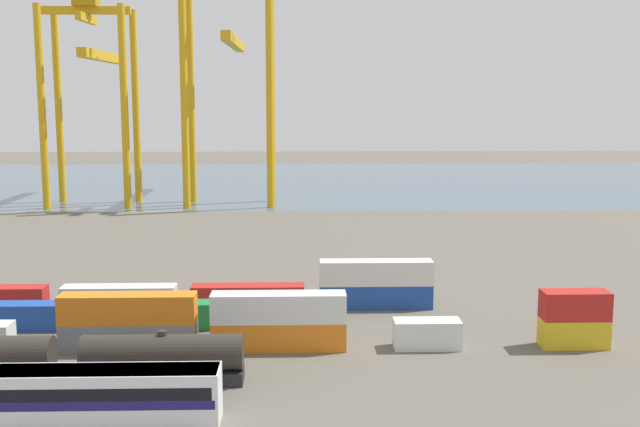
# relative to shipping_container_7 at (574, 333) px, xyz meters

# --- Properties ---
(ground_plane) EXTENTS (420.00, 420.00, 0.00)m
(ground_plane) POSITION_rel_shipping_container_7_xyz_m (-41.73, 45.99, -1.30)
(ground_plane) COLOR #5B564C
(harbour_water) EXTENTS (400.00, 110.00, 0.01)m
(harbour_water) POSITION_rel_shipping_container_7_xyz_m (-41.73, 139.96, -1.30)
(harbour_water) COLOR #475B6B
(harbour_water) RESTS_ON ground_plane
(shipping_container_2) EXTENTS (12.10, 2.44, 2.60)m
(shipping_container_2) POSITION_rel_shipping_container_7_xyz_m (-40.31, 0.00, 0.00)
(shipping_container_2) COLOR slate
(shipping_container_2) RESTS_ON ground_plane
(shipping_container_3) EXTENTS (12.10, 2.44, 2.60)m
(shipping_container_3) POSITION_rel_shipping_container_7_xyz_m (-40.31, 0.00, 2.60)
(shipping_container_3) COLOR orange
(shipping_container_3) RESTS_ON shipping_container_2
(shipping_container_4) EXTENTS (12.10, 2.44, 2.60)m
(shipping_container_4) POSITION_rel_shipping_container_7_xyz_m (-26.87, 0.00, 0.00)
(shipping_container_4) COLOR orange
(shipping_container_4) RESTS_ON ground_plane
(shipping_container_5) EXTENTS (12.10, 2.44, 2.60)m
(shipping_container_5) POSITION_rel_shipping_container_7_xyz_m (-26.87, 0.00, 2.60)
(shipping_container_5) COLOR silver
(shipping_container_5) RESTS_ON shipping_container_4
(shipping_container_6) EXTENTS (6.04, 2.44, 2.60)m
(shipping_container_6) POSITION_rel_shipping_container_7_xyz_m (-13.44, 0.00, 0.00)
(shipping_container_6) COLOR silver
(shipping_container_6) RESTS_ON ground_plane
(shipping_container_7) EXTENTS (6.04, 2.44, 2.60)m
(shipping_container_7) POSITION_rel_shipping_container_7_xyz_m (0.00, 0.00, 0.00)
(shipping_container_7) COLOR gold
(shipping_container_7) RESTS_ON ground_plane
(shipping_container_8) EXTENTS (6.04, 2.44, 2.60)m
(shipping_container_8) POSITION_rel_shipping_container_7_xyz_m (0.00, 0.00, 2.60)
(shipping_container_8) COLOR #AD211C
(shipping_container_8) RESTS_ON shipping_container_7
(shipping_container_11) EXTENTS (12.10, 2.44, 2.60)m
(shipping_container_11) POSITION_rel_shipping_container_7_xyz_m (-49.32, 6.82, 0.00)
(shipping_container_11) COLOR #1C4299
(shipping_container_11) RESTS_ON ground_plane
(shipping_container_12) EXTENTS (6.04, 2.44, 2.60)m
(shipping_container_12) POSITION_rel_shipping_container_7_xyz_m (-36.05, 6.82, 0.00)
(shipping_container_12) COLOR #197538
(shipping_container_12) RESTS_ON ground_plane
(shipping_container_15) EXTENTS (12.10, 2.44, 2.60)m
(shipping_container_15) POSITION_rel_shipping_container_7_xyz_m (-44.31, 13.64, 0.00)
(shipping_container_15) COLOR silver
(shipping_container_15) RESTS_ON ground_plane
(shipping_container_16) EXTENTS (12.10, 2.44, 2.60)m
(shipping_container_16) POSITION_rel_shipping_container_7_xyz_m (-30.52, 13.64, 0.00)
(shipping_container_16) COLOR #AD211C
(shipping_container_16) RESTS_ON ground_plane
(shipping_container_17) EXTENTS (12.10, 2.44, 2.60)m
(shipping_container_17) POSITION_rel_shipping_container_7_xyz_m (-16.74, 13.64, 0.00)
(shipping_container_17) COLOR #1C4299
(shipping_container_17) RESTS_ON ground_plane
(shipping_container_18) EXTENTS (12.10, 2.44, 2.60)m
(shipping_container_18) POSITION_rel_shipping_container_7_xyz_m (-16.74, 13.64, 2.60)
(shipping_container_18) COLOR silver
(shipping_container_18) RESTS_ON shipping_container_17
(gantry_crane_west) EXTENTS (18.04, 34.64, 44.01)m
(gantry_crane_west) POSITION_rel_shipping_container_7_xyz_m (-68.12, 97.96, 25.43)
(gantry_crane_west) COLOR gold
(gantry_crane_west) RESTS_ON ground_plane
(gantry_crane_central) EXTENTS (18.81, 41.50, 49.35)m
(gantry_crane_central) POSITION_rel_shipping_container_7_xyz_m (-39.37, 98.88, 28.48)
(gantry_crane_central) COLOR gold
(gantry_crane_central) RESTS_ON ground_plane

